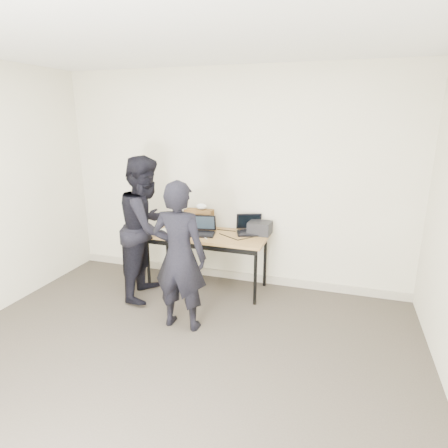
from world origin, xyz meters
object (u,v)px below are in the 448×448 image
at_px(laptop_right, 250,229).
at_px(person_typist, 179,257).
at_px(equipment_box, 260,228).
at_px(laptop_center, 203,230).
at_px(laptop_beige, 174,228).
at_px(desk, 206,238).
at_px(leather_satchel, 199,218).
at_px(person_observer, 147,228).

relative_size(laptop_right, person_typist, 0.26).
bearing_deg(equipment_box, laptop_center, -162.82).
distance_m(laptop_beige, laptop_center, 0.39).
height_order(desk, laptop_beige, laptop_beige).
xyz_separation_m(laptop_right, leather_satchel, (-0.68, 0.03, 0.07)).
distance_m(equipment_box, person_typist, 1.27).
height_order(desk, person_typist, person_typist).
bearing_deg(laptop_center, person_typist, -93.94).
bearing_deg(laptop_right, desk, -177.76).
bearing_deg(person_observer, leather_satchel, -43.42).
bearing_deg(leather_satchel, equipment_box, -5.26).
distance_m(leather_satchel, person_observer, 0.74).
height_order(laptop_beige, laptop_center, laptop_beige).
relative_size(laptop_center, equipment_box, 1.21).
relative_size(laptop_beige, person_typist, 0.22).
bearing_deg(person_observer, desk, -66.38).
bearing_deg(equipment_box, person_observer, -155.66).
distance_m(laptop_right, person_typist, 1.22).
relative_size(equipment_box, person_typist, 0.18).
distance_m(laptop_beige, person_observer, 0.39).
height_order(laptop_center, equipment_box, laptop_center).
bearing_deg(leather_satchel, laptop_center, -61.85).
bearing_deg(desk, person_observer, -148.23).
xyz_separation_m(desk, laptop_center, (-0.04, -0.01, 0.11)).
distance_m(equipment_box, person_observer, 1.36).
distance_m(desk, person_typist, 0.95).
xyz_separation_m(desk, laptop_right, (0.50, 0.20, 0.11)).
bearing_deg(laptop_right, equipment_box, -23.93).
height_order(leather_satchel, equipment_box, leather_satchel).
xyz_separation_m(laptop_beige, person_observer, (-0.18, -0.34, 0.08)).
relative_size(laptop_beige, equipment_box, 1.24).
xyz_separation_m(laptop_center, equipment_box, (0.67, 0.21, 0.03)).
distance_m(leather_satchel, equipment_box, 0.81).
distance_m(laptop_right, leather_satchel, 0.68).
bearing_deg(laptop_beige, person_observer, -105.00).
relative_size(leather_satchel, person_typist, 0.24).
bearing_deg(desk, laptop_center, -157.98).
xyz_separation_m(laptop_beige, equipment_box, (1.06, 0.22, 0.03)).
xyz_separation_m(laptop_center, leather_satchel, (-0.14, 0.24, 0.08)).
bearing_deg(person_typist, desk, -86.04).
xyz_separation_m(desk, leather_satchel, (-0.18, 0.23, 0.19)).
bearing_deg(laptop_beige, laptop_center, 16.07).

